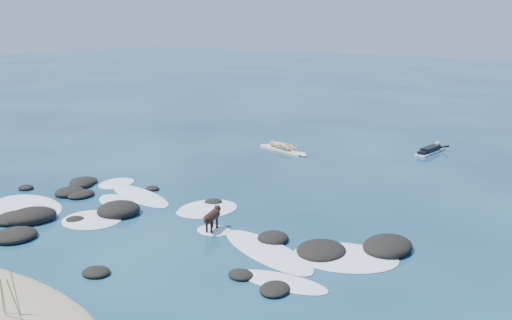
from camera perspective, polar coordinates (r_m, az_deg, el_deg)
The scene contains 6 objects.
ground at distance 18.86m, azimuth -6.34°, elevation -5.18°, with size 160.00×160.00×0.00m, color #0A2642.
reef_rocks at distance 18.10m, azimuth -11.71°, elevation -5.90°, with size 14.26×6.81×0.55m.
breaking_foam at distance 18.26m, azimuth -9.69°, elevation -5.93°, with size 14.25×6.09×0.12m.
standing_surfer_rig at distance 27.07m, azimuth 2.72°, elevation 2.36°, with size 3.11×1.23×1.79m.
paddling_surfer_rig at distance 28.04m, azimuth 17.07°, elevation 0.98°, with size 1.08×2.45×0.42m.
dog at distance 17.00m, azimuth -4.37°, elevation -5.59°, with size 0.46×1.14×0.73m.
Camera 1 is at (11.49, -13.62, 6.18)m, focal length 40.00 mm.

